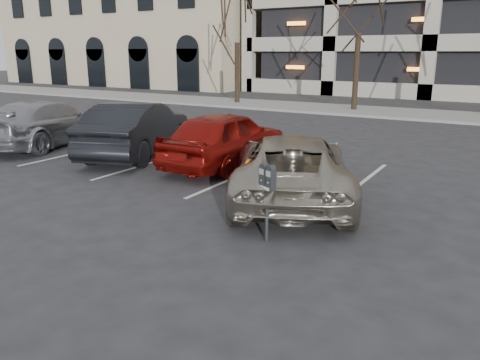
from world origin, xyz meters
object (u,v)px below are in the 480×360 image
Objects in this scene: car_red at (226,138)px; car_dark at (137,129)px; suv_silver at (292,167)px; parking_meter at (267,184)px; car_silver at (48,123)px; tree_a at (237,3)px.

car_dark is at bearing 4.88° from car_red.
parking_meter is at bearing 80.19° from suv_silver.
car_dark reaches higher than car_red.
car_dark reaches higher than parking_meter.
suv_silver is 9.32m from car_silver.
parking_meter is 7.38m from car_dark.
car_red is at bearing 172.66° from car_silver.
car_silver reaches higher than suv_silver.
tree_a reaches higher than car_dark.
tree_a is at bearing -90.00° from car_dark.
car_dark is (-6.30, 3.84, -0.18)m from parking_meter.
parking_meter is 0.25× the size of car_silver.
car_silver is (-6.48, -0.59, -0.01)m from car_red.
tree_a is 15.18m from car_dark.
car_silver is at bearing -175.55° from parking_meter.
car_dark is at bearing -40.16° from suv_silver.
tree_a is at bearing -97.43° from car_silver.
tree_a is 19.05m from suv_silver.
parking_meter is 10.46m from car_silver.
parking_meter is 0.29× the size of car_red.
tree_a is 1.77× the size of car_red.
car_red reaches higher than parking_meter.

